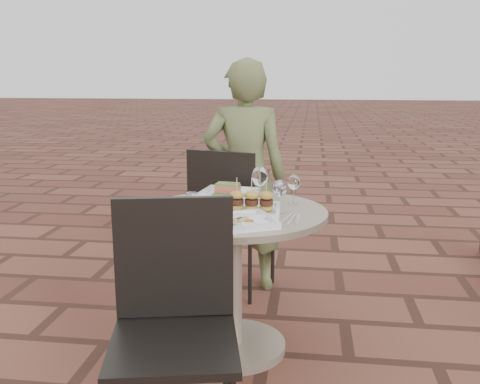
# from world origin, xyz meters

# --- Properties ---
(ground) EXTENTS (60.00, 60.00, 0.00)m
(ground) POSITION_xyz_m (0.00, 0.00, 0.00)
(ground) COLOR brown
(ground) RESTS_ON ground
(cafe_table) EXTENTS (0.90, 0.90, 0.73)m
(cafe_table) POSITION_xyz_m (-0.16, 0.03, 0.48)
(cafe_table) COLOR gray
(cafe_table) RESTS_ON ground
(chair_far) EXTENTS (0.55, 0.55, 0.93)m
(chair_far) POSITION_xyz_m (-0.30, 0.73, 0.55)
(chair_far) COLOR black
(chair_far) RESTS_ON ground
(chair_near) EXTENTS (0.52, 0.52, 0.93)m
(chair_near) POSITION_xyz_m (-0.27, -0.70, 0.55)
(chair_near) COLOR black
(chair_near) RESTS_ON ground
(diner) EXTENTS (0.55, 0.38, 1.47)m
(diner) POSITION_xyz_m (-0.21, 0.89, 0.74)
(diner) COLOR #565F34
(diner) RESTS_ON ground
(plate_salmon) EXTENTS (0.32, 0.32, 0.08)m
(plate_salmon) POSITION_xyz_m (-0.23, 0.30, 0.75)
(plate_salmon) COLOR white
(plate_salmon) RESTS_ON cafe_table
(plate_sliders) EXTENTS (0.28, 0.28, 0.17)m
(plate_sliders) POSITION_xyz_m (-0.07, -0.03, 0.77)
(plate_sliders) COLOR white
(plate_sliders) RESTS_ON cafe_table
(plate_tuna) EXTENTS (0.35, 0.35, 0.03)m
(plate_tuna) POSITION_xyz_m (-0.09, -0.22, 0.75)
(plate_tuna) COLOR white
(plate_tuna) RESTS_ON cafe_table
(wine_glass_right) EXTENTS (0.07, 0.07, 0.16)m
(wine_glass_right) POSITION_xyz_m (0.06, 0.02, 0.84)
(wine_glass_right) COLOR white
(wine_glass_right) RESTS_ON cafe_table
(wine_glass_mid) EXTENTS (0.08, 0.08, 0.19)m
(wine_glass_mid) POSITION_xyz_m (-0.05, 0.17, 0.87)
(wine_glass_mid) COLOR white
(wine_glass_mid) RESTS_ON cafe_table
(wine_glass_far) EXTENTS (0.06, 0.06, 0.15)m
(wine_glass_far) POSITION_xyz_m (0.12, 0.21, 0.84)
(wine_glass_far) COLOR white
(wine_glass_far) RESTS_ON cafe_table
(steel_ramekin) EXTENTS (0.06, 0.06, 0.04)m
(steel_ramekin) POSITION_xyz_m (-0.40, 0.20, 0.75)
(steel_ramekin) COLOR silver
(steel_ramekin) RESTS_ON cafe_table
(cutlery_set) EXTENTS (0.12, 0.23, 0.00)m
(cutlery_set) POSITION_xyz_m (0.12, -0.11, 0.73)
(cutlery_set) COLOR silver
(cutlery_set) RESTS_ON cafe_table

